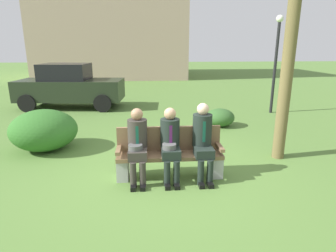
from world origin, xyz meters
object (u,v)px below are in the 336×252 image
(seated_man_right, at_px, (203,138))
(parked_car_near, at_px, (70,86))
(park_bench, at_px, (170,154))
(shrub_near_bench, at_px, (220,118))
(street_lamp, at_px, (276,54))
(seated_man_left, at_px, (137,142))
(seated_man_middle, at_px, (170,141))
(building_backdrop, at_px, (113,11))
(shrub_mid_lawn, at_px, (44,130))

(seated_man_right, height_order, parked_car_near, parked_car_near)
(park_bench, xyz_separation_m, shrub_near_bench, (1.78, 3.23, -0.16))
(street_lamp, bearing_deg, park_bench, -129.96)
(seated_man_right, bearing_deg, street_lamp, 54.94)
(seated_man_right, bearing_deg, seated_man_left, -179.37)
(park_bench, distance_m, seated_man_left, 0.65)
(seated_man_middle, xyz_separation_m, street_lamp, (4.07, 5.00, 1.33))
(parked_car_near, bearing_deg, seated_man_middle, -62.90)
(street_lamp, bearing_deg, shrub_near_bench, -144.47)
(park_bench, xyz_separation_m, seated_man_left, (-0.57, -0.13, 0.29))
(shrub_near_bench, bearing_deg, parked_car_near, 148.75)
(seated_man_left, xyz_separation_m, shrub_near_bench, (2.35, 3.36, -0.45))
(seated_man_left, height_order, building_backdrop, building_backdrop)
(seated_man_middle, xyz_separation_m, shrub_near_bench, (1.78, 3.36, -0.45))
(park_bench, height_order, building_backdrop, building_backdrop)
(shrub_mid_lawn, relative_size, building_backdrop, 0.13)
(shrub_near_bench, distance_m, street_lamp, 3.33)
(park_bench, xyz_separation_m, building_backdrop, (-2.78, 18.86, 4.53))
(shrub_near_bench, bearing_deg, seated_man_left, -124.97)
(street_lamp, bearing_deg, shrub_mid_lawn, -154.31)
(park_bench, height_order, shrub_near_bench, park_bench)
(shrub_mid_lawn, xyz_separation_m, street_lamp, (6.81, 3.27, 1.58))
(seated_man_left, bearing_deg, shrub_mid_lawn, 141.51)
(seated_man_right, relative_size, shrub_near_bench, 1.60)
(seated_man_right, distance_m, shrub_mid_lawn, 3.74)
(park_bench, bearing_deg, shrub_near_bench, 61.08)
(seated_man_right, distance_m, building_backdrop, 19.73)
(building_backdrop, bearing_deg, seated_man_right, -79.98)
(seated_man_right, height_order, building_backdrop, building_backdrop)
(seated_man_right, height_order, shrub_near_bench, seated_man_right)
(street_lamp, bearing_deg, seated_man_right, -125.06)
(street_lamp, bearing_deg, building_backdrop, 116.08)
(shrub_near_bench, relative_size, building_backdrop, 0.08)
(seated_man_middle, relative_size, street_lamp, 0.39)
(park_bench, xyz_separation_m, street_lamp, (4.08, 4.86, 1.63))
(seated_man_middle, height_order, shrub_near_bench, seated_man_middle)
(shrub_mid_lawn, xyz_separation_m, parked_car_near, (-0.56, 4.72, 0.37))
(shrub_mid_lawn, bearing_deg, park_bench, -30.17)
(seated_man_middle, xyz_separation_m, building_backdrop, (-2.78, 18.99, 4.24))
(parked_car_near, bearing_deg, shrub_near_bench, -31.25)
(seated_man_middle, distance_m, street_lamp, 6.58)
(parked_car_near, bearing_deg, seated_man_right, -58.94)
(shrub_near_bench, bearing_deg, park_bench, -118.92)
(seated_man_middle, relative_size, parked_car_near, 0.32)
(parked_car_near, distance_m, building_backdrop, 13.22)
(seated_man_left, height_order, seated_man_middle, same)
(seated_man_right, bearing_deg, building_backdrop, 100.02)
(seated_man_left, xyz_separation_m, shrub_mid_lawn, (-2.17, 1.72, -0.25))
(parked_car_near, bearing_deg, park_bench, -62.43)
(park_bench, xyz_separation_m, seated_man_right, (0.58, -0.12, 0.33))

